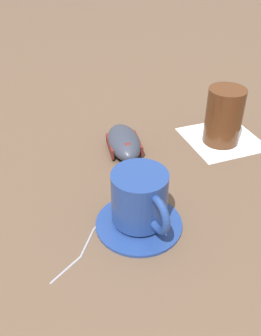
{
  "coord_description": "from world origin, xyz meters",
  "views": [
    {
      "loc": [
        0.29,
        0.46,
        0.37
      ],
      "look_at": [
        0.12,
        0.03,
        0.03
      ],
      "focal_mm": 40.0,
      "sensor_mm": 36.0,
      "label": 1
    }
  ],
  "objects_px": {
    "computer_mouse": "(124,142)",
    "drinking_glass": "(224,116)",
    "coffee_cup": "(140,198)",
    "saucer": "(139,222)"
  },
  "relations": [
    {
      "from": "coffee_cup",
      "to": "computer_mouse",
      "type": "height_order",
      "value": "coffee_cup"
    },
    {
      "from": "coffee_cup",
      "to": "drinking_glass",
      "type": "height_order",
      "value": "drinking_glass"
    },
    {
      "from": "drinking_glass",
      "to": "computer_mouse",
      "type": "bearing_deg",
      "value": -11.17
    },
    {
      "from": "saucer",
      "to": "coffee_cup",
      "type": "relative_size",
      "value": 1.11
    },
    {
      "from": "computer_mouse",
      "to": "coffee_cup",
      "type": "bearing_deg",
      "value": 76.03
    },
    {
      "from": "computer_mouse",
      "to": "drinking_glass",
      "type": "distance_m",
      "value": 0.19
    },
    {
      "from": "coffee_cup",
      "to": "drinking_glass",
      "type": "relative_size",
      "value": 1.06
    },
    {
      "from": "coffee_cup",
      "to": "computer_mouse",
      "type": "xyz_separation_m",
      "value": [
        -0.04,
        -0.18,
        -0.03
      ]
    },
    {
      "from": "saucer",
      "to": "coffee_cup",
      "type": "height_order",
      "value": "coffee_cup"
    },
    {
      "from": "coffee_cup",
      "to": "computer_mouse",
      "type": "distance_m",
      "value": 0.19
    }
  ]
}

